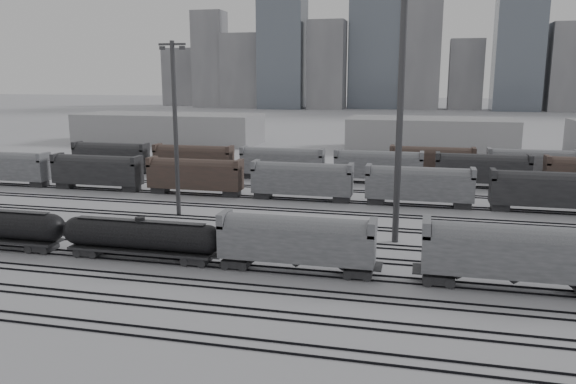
% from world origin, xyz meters
% --- Properties ---
extents(ground, '(900.00, 900.00, 0.00)m').
position_xyz_m(ground, '(0.00, 0.00, 0.00)').
color(ground, silver).
rests_on(ground, ground).
extents(tracks, '(220.00, 71.50, 0.16)m').
position_xyz_m(tracks, '(0.00, 17.50, 0.08)').
color(tracks, black).
rests_on(tracks, ground).
extents(tank_car_b, '(17.08, 2.85, 4.22)m').
position_xyz_m(tank_car_b, '(-18.87, 1.00, 2.44)').
color(tank_car_b, black).
rests_on(tank_car_b, ground).
extents(hopper_car_a, '(14.78, 2.94, 5.29)m').
position_xyz_m(hopper_car_a, '(-2.93, 1.00, 3.27)').
color(hopper_car_a, black).
rests_on(hopper_car_a, ground).
extents(hopper_car_b, '(15.80, 3.14, 5.65)m').
position_xyz_m(hopper_car_b, '(16.36, 1.00, 3.49)').
color(hopper_car_b, black).
rests_on(hopper_car_b, ground).
extents(light_mast_b, '(3.61, 0.58, 22.54)m').
position_xyz_m(light_mast_b, '(-23.08, 19.26, 11.96)').
color(light_mast_b, '#3B3B3D').
rests_on(light_mast_b, ground).
extents(light_mast_c, '(4.41, 0.71, 27.57)m').
position_xyz_m(light_mast_c, '(5.66, 13.26, 14.63)').
color(light_mast_c, '#3B3B3D').
rests_on(light_mast_c, ground).
extents(bg_string_near, '(151.00, 3.00, 5.60)m').
position_xyz_m(bg_string_near, '(8.00, 32.00, 2.80)').
color(bg_string_near, gray).
rests_on(bg_string_near, ground).
extents(bg_string_mid, '(151.00, 3.00, 5.60)m').
position_xyz_m(bg_string_mid, '(18.00, 48.00, 2.80)').
color(bg_string_mid, black).
rests_on(bg_string_mid, ground).
extents(warehouse_left, '(50.00, 18.00, 8.00)m').
position_xyz_m(warehouse_left, '(-60.00, 95.00, 4.00)').
color(warehouse_left, '#A1A1A4').
rests_on(warehouse_left, ground).
extents(warehouse_mid, '(40.00, 18.00, 8.00)m').
position_xyz_m(warehouse_mid, '(10.00, 95.00, 4.00)').
color(warehouse_mid, '#A1A1A4').
rests_on(warehouse_mid, ground).
extents(skyline, '(316.00, 22.40, 95.00)m').
position_xyz_m(skyline, '(10.84, 280.00, 34.73)').
color(skyline, '#97979A').
rests_on(skyline, ground).
extents(crane_left, '(42.00, 1.80, 100.00)m').
position_xyz_m(crane_left, '(-28.74, 305.00, 57.39)').
color(crane_left, '#3B3B3D').
rests_on(crane_left, ground).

